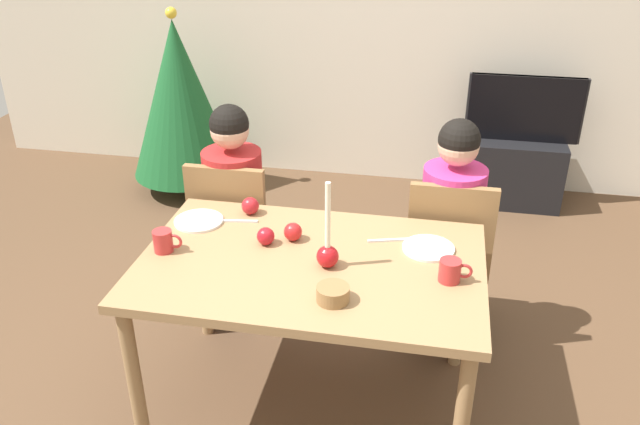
{
  "coord_description": "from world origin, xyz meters",
  "views": [
    {
      "loc": [
        0.46,
        -2.19,
        2.14
      ],
      "look_at": [
        0.0,
        0.2,
        0.87
      ],
      "focal_mm": 36.3,
      "sensor_mm": 36.0,
      "label": 1
    }
  ],
  "objects_px": {
    "apple_near_candle": "(266,236)",
    "apple_by_left_plate": "(250,206)",
    "plate_left": "(199,221)",
    "person_left_child": "(235,216)",
    "candle_centerpiece": "(328,250)",
    "dining_table": "(311,278)",
    "mug_right": "(451,271)",
    "tv": "(525,109)",
    "chair_left": "(234,229)",
    "mug_left": "(164,241)",
    "bowl_walnuts": "(333,294)",
    "apple_by_right_mug": "(293,232)",
    "chair_right": "(448,250)",
    "plate_right": "(428,248)",
    "christmas_tree": "(180,99)",
    "tv_stand": "(515,171)",
    "person_right_child": "(449,236)"
  },
  "relations": [
    {
      "from": "mug_right",
      "to": "apple_near_candle",
      "type": "relative_size",
      "value": 1.69
    },
    {
      "from": "candle_centerpiece",
      "to": "apple_by_left_plate",
      "type": "relative_size",
      "value": 4.56
    },
    {
      "from": "person_left_child",
      "to": "bowl_walnuts",
      "type": "bearing_deg",
      "value": -53.18
    },
    {
      "from": "christmas_tree",
      "to": "plate_right",
      "type": "bearing_deg",
      "value": -45.26
    },
    {
      "from": "bowl_walnuts",
      "to": "apple_near_candle",
      "type": "bearing_deg",
      "value": 134.84
    },
    {
      "from": "candle_centerpiece",
      "to": "bowl_walnuts",
      "type": "height_order",
      "value": "candle_centerpiece"
    },
    {
      "from": "person_left_child",
      "to": "apple_by_right_mug",
      "type": "relative_size",
      "value": 14.79
    },
    {
      "from": "candle_centerpiece",
      "to": "chair_left",
      "type": "bearing_deg",
      "value": 133.84
    },
    {
      "from": "tv",
      "to": "person_left_child",
      "type": "bearing_deg",
      "value": -133.38
    },
    {
      "from": "tv_stand",
      "to": "plate_left",
      "type": "bearing_deg",
      "value": -127.72
    },
    {
      "from": "mug_left",
      "to": "mug_right",
      "type": "xyz_separation_m",
      "value": [
        1.17,
        -0.0,
        -0.0
      ]
    },
    {
      "from": "apple_by_right_mug",
      "to": "mug_right",
      "type": "bearing_deg",
      "value": -16.11
    },
    {
      "from": "mug_right",
      "to": "apple_by_right_mug",
      "type": "relative_size",
      "value": 1.62
    },
    {
      "from": "candle_centerpiece",
      "to": "apple_by_left_plate",
      "type": "distance_m",
      "value": 0.58
    },
    {
      "from": "person_left_child",
      "to": "tv",
      "type": "distance_m",
      "value": 2.29
    },
    {
      "from": "chair_left",
      "to": "plate_right",
      "type": "distance_m",
      "value": 1.11
    },
    {
      "from": "dining_table",
      "to": "bowl_walnuts",
      "type": "bearing_deg",
      "value": -61.82
    },
    {
      "from": "candle_centerpiece",
      "to": "plate_right",
      "type": "relative_size",
      "value": 1.69
    },
    {
      "from": "mug_right",
      "to": "bowl_walnuts",
      "type": "height_order",
      "value": "mug_right"
    },
    {
      "from": "chair_right",
      "to": "person_right_child",
      "type": "distance_m",
      "value": 0.07
    },
    {
      "from": "person_right_child",
      "to": "tv_stand",
      "type": "relative_size",
      "value": 1.83
    },
    {
      "from": "person_left_child",
      "to": "candle_centerpiece",
      "type": "relative_size",
      "value": 3.17
    },
    {
      "from": "chair_left",
      "to": "apple_near_candle",
      "type": "bearing_deg",
      "value": -57.95
    },
    {
      "from": "person_left_child",
      "to": "plate_right",
      "type": "distance_m",
      "value": 1.11
    },
    {
      "from": "chair_left",
      "to": "mug_left",
      "type": "xyz_separation_m",
      "value": [
        -0.08,
        -0.65,
        0.29
      ]
    },
    {
      "from": "plate_left",
      "to": "apple_by_left_plate",
      "type": "xyz_separation_m",
      "value": [
        0.21,
        0.12,
        0.03
      ]
    },
    {
      "from": "dining_table",
      "to": "tv",
      "type": "height_order",
      "value": "tv"
    },
    {
      "from": "chair_right",
      "to": "person_right_child",
      "type": "relative_size",
      "value": 0.77
    },
    {
      "from": "chair_right",
      "to": "person_left_child",
      "type": "bearing_deg",
      "value": 178.3
    },
    {
      "from": "dining_table",
      "to": "candle_centerpiece",
      "type": "bearing_deg",
      "value": -18.51
    },
    {
      "from": "person_right_child",
      "to": "mug_left",
      "type": "bearing_deg",
      "value": -149.98
    },
    {
      "from": "dining_table",
      "to": "plate_left",
      "type": "bearing_deg",
      "value": 157.82
    },
    {
      "from": "tv_stand",
      "to": "candle_centerpiece",
      "type": "bearing_deg",
      "value": -112.49
    },
    {
      "from": "mug_left",
      "to": "mug_right",
      "type": "bearing_deg",
      "value": -0.03
    },
    {
      "from": "plate_left",
      "to": "apple_by_left_plate",
      "type": "distance_m",
      "value": 0.24
    },
    {
      "from": "chair_right",
      "to": "person_right_child",
      "type": "xyz_separation_m",
      "value": [
        0.0,
        0.03,
        0.06
      ]
    },
    {
      "from": "plate_right",
      "to": "tv_stand",
      "type": "bearing_deg",
      "value": 74.9
    },
    {
      "from": "person_right_child",
      "to": "mug_right",
      "type": "distance_m",
      "value": 0.72
    },
    {
      "from": "tv_stand",
      "to": "christmas_tree",
      "type": "height_order",
      "value": "christmas_tree"
    },
    {
      "from": "apple_near_candle",
      "to": "apple_by_left_plate",
      "type": "xyz_separation_m",
      "value": [
        -0.14,
        0.26,
        0.0
      ]
    },
    {
      "from": "plate_right",
      "to": "candle_centerpiece",
      "type": "bearing_deg",
      "value": -151.94
    },
    {
      "from": "dining_table",
      "to": "candle_centerpiece",
      "type": "relative_size",
      "value": 3.79
    },
    {
      "from": "person_left_child",
      "to": "apple_by_right_mug",
      "type": "xyz_separation_m",
      "value": [
        0.42,
        -0.49,
        0.22
      ]
    },
    {
      "from": "person_right_child",
      "to": "candle_centerpiece",
      "type": "bearing_deg",
      "value": -126.18
    },
    {
      "from": "dining_table",
      "to": "mug_right",
      "type": "height_order",
      "value": "mug_right"
    },
    {
      "from": "tv",
      "to": "plate_right",
      "type": "bearing_deg",
      "value": -105.09
    },
    {
      "from": "chair_left",
      "to": "christmas_tree",
      "type": "xyz_separation_m",
      "value": [
        -0.86,
        1.45,
        0.19
      ]
    },
    {
      "from": "christmas_tree",
      "to": "plate_right",
      "type": "height_order",
      "value": "christmas_tree"
    },
    {
      "from": "dining_table",
      "to": "person_left_child",
      "type": "height_order",
      "value": "person_left_child"
    },
    {
      "from": "person_right_child",
      "to": "apple_by_right_mug",
      "type": "relative_size",
      "value": 14.79
    }
  ]
}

